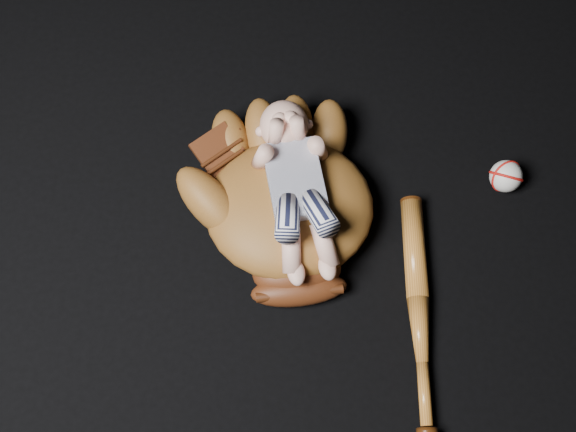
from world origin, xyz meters
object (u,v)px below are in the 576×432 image
Objects in this scene: newborn_baby at (298,192)px; baseball at (506,176)px; baseball_glove at (289,204)px; baseball_bat at (419,312)px.

baseball is (0.42, 0.06, -0.09)m from newborn_baby.
baseball_bat is at bearing -45.88° from baseball_glove.
baseball is (0.21, 0.27, 0.01)m from baseball_bat.
baseball_glove is at bearing 167.39° from newborn_baby.
baseball_glove is 1.02× the size of baseball_bat.
baseball_bat is 6.93× the size of baseball.
newborn_baby is 0.44m from baseball.
baseball is at bearing 3.84° from baseball_glove.
newborn_baby is 0.32m from baseball_bat.
baseball is at bearing 52.38° from baseball_bat.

